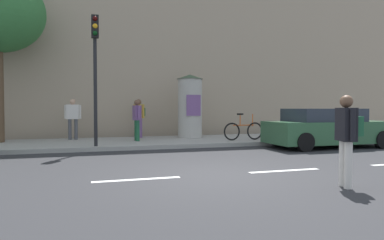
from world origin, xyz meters
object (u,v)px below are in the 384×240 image
(pedestrian_with_backpack, at_px, (137,117))
(pedestrian_with_bag, at_px, (139,114))
(pedestrian_near_pole, at_px, (73,115))
(pedestrian_in_dark_shirt, at_px, (347,132))
(parked_car_red, at_px, (327,128))
(poster_column, at_px, (190,106))
(bicycle_leaning, at_px, (243,131))
(traffic_light, at_px, (95,59))

(pedestrian_with_backpack, bearing_deg, pedestrian_with_bag, 78.09)
(pedestrian_near_pole, bearing_deg, pedestrian_in_dark_shirt, -63.43)
(pedestrian_with_backpack, xyz_separation_m, parked_car_red, (6.59, -3.07, -0.41))
(pedestrian_near_pole, bearing_deg, poster_column, -5.16)
(pedestrian_with_bag, height_order, pedestrian_with_backpack, pedestrian_with_bag)
(pedestrian_in_dark_shirt, bearing_deg, pedestrian_with_backpack, 106.48)
(pedestrian_near_pole, relative_size, bicycle_leaning, 0.95)
(poster_column, height_order, pedestrian_with_backpack, poster_column)
(bicycle_leaning, relative_size, parked_car_red, 0.38)
(poster_column, xyz_separation_m, bicycle_leaning, (1.72, -1.86, -1.02))
(traffic_light, bearing_deg, pedestrian_in_dark_shirt, -59.18)
(pedestrian_with_backpack, height_order, parked_car_red, pedestrian_with_backpack)
(traffic_light, xyz_separation_m, pedestrian_with_bag, (1.96, 3.19, -1.94))
(pedestrian_with_bag, relative_size, pedestrian_near_pole, 1.01)
(pedestrian_with_bag, distance_m, parked_car_red, 7.80)
(parked_car_red, bearing_deg, pedestrian_with_backpack, 155.03)
(pedestrian_in_dark_shirt, xyz_separation_m, parked_car_red, (4.01, 5.65, -0.31))
(poster_column, xyz_separation_m, pedestrian_with_bag, (-2.16, 0.64, -0.39))
(pedestrian_in_dark_shirt, bearing_deg, bicycle_leaning, 78.22)
(traffic_light, xyz_separation_m, pedestrian_in_dark_shirt, (4.22, -7.07, -2.10))
(poster_column, distance_m, pedestrian_with_backpack, 2.68)
(poster_column, distance_m, bicycle_leaning, 2.73)
(pedestrian_with_bag, bearing_deg, poster_column, -16.43)
(pedestrian_with_backpack, relative_size, parked_car_red, 0.35)
(pedestrian_near_pole, xyz_separation_m, parked_car_red, (9.05, -4.42, -0.45))
(pedestrian_near_pole, bearing_deg, traffic_light, -74.72)
(pedestrian_in_dark_shirt, bearing_deg, poster_column, 90.60)
(poster_column, xyz_separation_m, parked_car_red, (4.11, -3.97, -0.86))
(traffic_light, height_order, pedestrian_near_pole, traffic_light)
(traffic_light, xyz_separation_m, bicycle_leaning, (5.84, 0.69, -2.57))
(traffic_light, xyz_separation_m, pedestrian_with_backpack, (1.64, 1.65, -1.99))
(poster_column, relative_size, parked_car_red, 0.60)
(pedestrian_in_dark_shirt, bearing_deg, pedestrian_with_bag, 102.41)
(pedestrian_with_backpack, distance_m, parked_car_red, 7.29)
(traffic_light, distance_m, pedestrian_with_bag, 4.21)
(bicycle_leaning, bearing_deg, parked_car_red, -41.45)
(pedestrian_with_bag, xyz_separation_m, pedestrian_with_backpack, (-0.32, -1.54, -0.06))
(bicycle_leaning, bearing_deg, pedestrian_in_dark_shirt, -101.78)
(pedestrian_in_dark_shirt, bearing_deg, traffic_light, 120.82)
(pedestrian_in_dark_shirt, height_order, parked_car_red, pedestrian_in_dark_shirt)
(parked_car_red, bearing_deg, pedestrian_near_pole, 153.99)
(pedestrian_with_bag, bearing_deg, pedestrian_with_backpack, -101.91)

